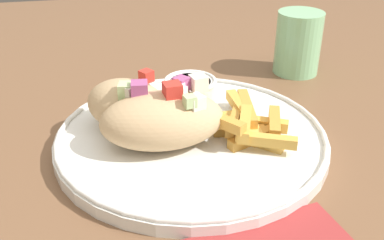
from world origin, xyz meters
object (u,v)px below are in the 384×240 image
Objects in this scene: fries_pile at (244,124)px; water_glass at (298,46)px; pita_sandwich_far at (128,105)px; sauce_ramekin at (190,91)px; pita_sandwich_near at (163,119)px; plate at (192,139)px.

fries_pile is 1.38× the size of water_glass.
pita_sandwich_far is 0.13m from fries_pile.
sauce_ramekin is (-0.05, 0.08, 0.01)m from fries_pile.
pita_sandwich_near is at bearing -176.71° from fries_pile.
fries_pile is at bearing 4.20° from pita_sandwich_near.
plate is 0.27m from water_glass.
plate is 2.36× the size of fries_pile.
water_glass reaches higher than fries_pile.
pita_sandwich_far is at bearing -150.71° from water_glass.
plate is at bearing -99.55° from sauce_ramekin.
pita_sandwich_near reaches higher than pita_sandwich_far.
pita_sandwich_near is at bearing -118.83° from sauce_ramekin.
pita_sandwich_near reaches higher than fries_pile.
sauce_ramekin is (0.08, 0.04, -0.01)m from pita_sandwich_far.
fries_pile is 0.09m from sauce_ramekin.
pita_sandwich_near is 0.09m from fries_pile.
sauce_ramekin reaches higher than plate.
plate is at bearing 174.86° from fries_pile.
sauce_ramekin is at bearing 66.35° from pita_sandwich_far.
plate is 0.08m from sauce_ramekin.
pita_sandwich_near is at bearing -11.73° from pita_sandwich_far.
plate is at bearing 18.48° from pita_sandwich_near.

